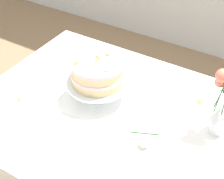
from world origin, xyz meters
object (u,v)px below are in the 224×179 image
object	(u,v)px
cake_stand	(98,85)
fallen_rose	(144,142)
dining_table	(120,134)
layer_cake	(97,72)
flower_vase	(223,102)

from	to	relation	value
cake_stand	fallen_rose	size ratio (longest dim) A/B	2.43
cake_stand	dining_table	bearing A→B (deg)	-24.33
dining_table	layer_cake	world-z (taller)	layer_cake
dining_table	layer_cake	bearing A→B (deg)	155.66
cake_stand	layer_cake	size ratio (longest dim) A/B	1.17
cake_stand	flower_vase	bearing A→B (deg)	7.60
dining_table	fallen_rose	world-z (taller)	fallen_rose
cake_stand	fallen_rose	xyz separation A→B (m)	(0.33, -0.16, -0.06)
layer_cake	flower_vase	distance (m)	0.56
dining_table	layer_cake	distance (m)	0.31
cake_stand	layer_cake	xyz separation A→B (m)	(-0.00, 0.00, 0.08)
layer_cake	flower_vase	size ratio (longest dim) A/B	0.75
layer_cake	dining_table	bearing A→B (deg)	-24.34
dining_table	flower_vase	size ratio (longest dim) A/B	4.22
dining_table	cake_stand	xyz separation A→B (m)	(-0.17, 0.08, 0.17)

